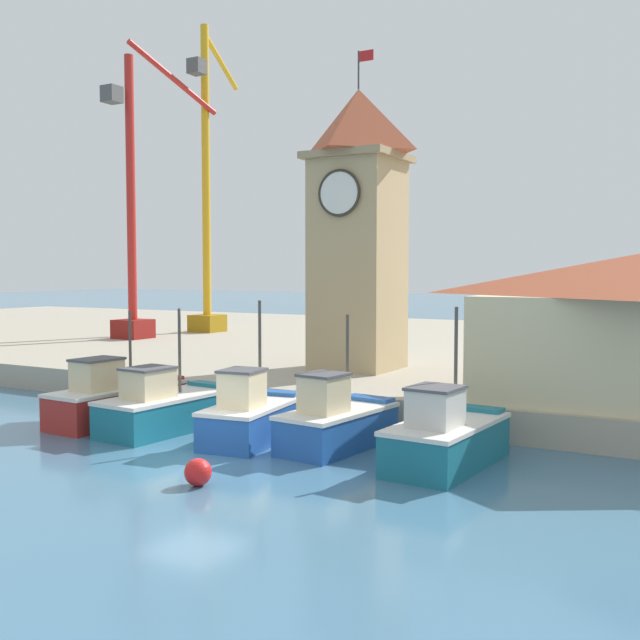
{
  "coord_description": "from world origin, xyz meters",
  "views": [
    {
      "loc": [
        13.27,
        -16.27,
        5.36
      ],
      "look_at": [
        -0.65,
        8.42,
        3.5
      ],
      "focal_mm": 42.0,
      "sensor_mm": 36.0,
      "label": 1
    }
  ],
  "objects_px": {
    "fishing_boat_mid_left": "(336,422)",
    "mooring_buoy": "(198,472)",
    "fishing_boat_far_left": "(116,400)",
    "clock_tower": "(358,222)",
    "fishing_boat_left_outer": "(166,408)",
    "fishing_boat_center": "(446,438)",
    "fishing_boat_left_inner": "(252,417)",
    "port_crane_far": "(207,214)",
    "port_crane_near": "(134,228)"
  },
  "relations": [
    {
      "from": "fishing_boat_left_outer",
      "to": "mooring_buoy",
      "type": "bearing_deg",
      "value": -42.38
    },
    {
      "from": "fishing_boat_left_inner",
      "to": "mooring_buoy",
      "type": "bearing_deg",
      "value": -71.17
    },
    {
      "from": "fishing_boat_center",
      "to": "port_crane_near",
      "type": "bearing_deg",
      "value": 148.53
    },
    {
      "from": "fishing_boat_left_inner",
      "to": "port_crane_far",
      "type": "bearing_deg",
      "value": 130.56
    },
    {
      "from": "fishing_boat_center",
      "to": "port_crane_near",
      "type": "distance_m",
      "value": 32.11
    },
    {
      "from": "fishing_boat_left_inner",
      "to": "port_crane_near",
      "type": "bearing_deg",
      "value": 141.04
    },
    {
      "from": "fishing_boat_center",
      "to": "mooring_buoy",
      "type": "bearing_deg",
      "value": -134.84
    },
    {
      "from": "fishing_boat_left_outer",
      "to": "clock_tower",
      "type": "bearing_deg",
      "value": 78.11
    },
    {
      "from": "fishing_boat_left_outer",
      "to": "fishing_boat_left_inner",
      "type": "relative_size",
      "value": 1.14
    },
    {
      "from": "clock_tower",
      "to": "mooring_buoy",
      "type": "distance_m",
      "value": 16.57
    },
    {
      "from": "fishing_boat_mid_left",
      "to": "port_crane_far",
      "type": "bearing_deg",
      "value": 134.96
    },
    {
      "from": "fishing_boat_far_left",
      "to": "fishing_boat_center",
      "type": "distance_m",
      "value": 12.27
    },
    {
      "from": "port_crane_near",
      "to": "port_crane_far",
      "type": "bearing_deg",
      "value": 82.56
    },
    {
      "from": "fishing_boat_center",
      "to": "clock_tower",
      "type": "bearing_deg",
      "value": 127.69
    },
    {
      "from": "fishing_boat_left_outer",
      "to": "mooring_buoy",
      "type": "distance_m",
      "value": 6.81
    },
    {
      "from": "fishing_boat_center",
      "to": "fishing_boat_left_inner",
      "type": "bearing_deg",
      "value": -179.02
    },
    {
      "from": "fishing_boat_mid_left",
      "to": "clock_tower",
      "type": "height_order",
      "value": "clock_tower"
    },
    {
      "from": "fishing_boat_far_left",
      "to": "clock_tower",
      "type": "bearing_deg",
      "value": 65.02
    },
    {
      "from": "mooring_buoy",
      "to": "clock_tower",
      "type": "bearing_deg",
      "value": 101.15
    },
    {
      "from": "fishing_boat_far_left",
      "to": "clock_tower",
      "type": "distance_m",
      "value": 12.79
    },
    {
      "from": "clock_tower",
      "to": "port_crane_far",
      "type": "height_order",
      "value": "port_crane_far"
    },
    {
      "from": "fishing_boat_left_inner",
      "to": "port_crane_far",
      "type": "distance_m",
      "value": 31.17
    },
    {
      "from": "mooring_buoy",
      "to": "port_crane_far",
      "type": "bearing_deg",
      "value": 127.53
    },
    {
      "from": "fishing_boat_left_outer",
      "to": "fishing_boat_mid_left",
      "type": "relative_size",
      "value": 1.15
    },
    {
      "from": "fishing_boat_left_outer",
      "to": "fishing_boat_mid_left",
      "type": "height_order",
      "value": "fishing_boat_left_outer"
    },
    {
      "from": "fishing_boat_left_outer",
      "to": "clock_tower",
      "type": "xyz_separation_m",
      "value": [
        2.13,
        10.1,
        6.69
      ]
    },
    {
      "from": "fishing_boat_far_left",
      "to": "port_crane_near",
      "type": "bearing_deg",
      "value": 131.43
    },
    {
      "from": "fishing_boat_left_outer",
      "to": "fishing_boat_mid_left",
      "type": "xyz_separation_m",
      "value": [
        6.16,
        0.61,
        0.02
      ]
    },
    {
      "from": "fishing_boat_mid_left",
      "to": "mooring_buoy",
      "type": "relative_size",
      "value": 6.31
    },
    {
      "from": "fishing_boat_far_left",
      "to": "fishing_boat_left_inner",
      "type": "height_order",
      "value": "fishing_boat_left_inner"
    },
    {
      "from": "fishing_boat_left_outer",
      "to": "mooring_buoy",
      "type": "xyz_separation_m",
      "value": [
        5.02,
        -4.58,
        -0.43
      ]
    },
    {
      "from": "fishing_boat_far_left",
      "to": "fishing_boat_left_inner",
      "type": "xyz_separation_m",
      "value": [
        5.91,
        -0.11,
        -0.01
      ]
    },
    {
      "from": "fishing_boat_far_left",
      "to": "fishing_boat_mid_left",
      "type": "bearing_deg",
      "value": 2.73
    },
    {
      "from": "fishing_boat_left_outer",
      "to": "port_crane_far",
      "type": "bearing_deg",
      "value": 125.09
    },
    {
      "from": "fishing_boat_center",
      "to": "port_crane_far",
      "type": "height_order",
      "value": "port_crane_far"
    },
    {
      "from": "fishing_boat_far_left",
      "to": "port_crane_near",
      "type": "xyz_separation_m",
      "value": [
        -14.41,
        16.32,
        7.26
      ]
    },
    {
      "from": "fishing_boat_far_left",
      "to": "fishing_boat_left_outer",
      "type": "height_order",
      "value": "fishing_boat_left_outer"
    },
    {
      "from": "fishing_boat_left_outer",
      "to": "mooring_buoy",
      "type": "height_order",
      "value": "fishing_boat_left_outer"
    },
    {
      "from": "clock_tower",
      "to": "mooring_buoy",
      "type": "xyz_separation_m",
      "value": [
        2.9,
        -14.69,
        -7.11
      ]
    },
    {
      "from": "mooring_buoy",
      "to": "fishing_boat_left_outer",
      "type": "bearing_deg",
      "value": 137.62
    },
    {
      "from": "fishing_boat_center",
      "to": "clock_tower",
      "type": "distance_m",
      "value": 14.18
    },
    {
      "from": "fishing_boat_center",
      "to": "mooring_buoy",
      "type": "xyz_separation_m",
      "value": [
        -4.76,
        -4.78,
        -0.45
      ]
    },
    {
      "from": "fishing_boat_left_outer",
      "to": "fishing_boat_far_left",
      "type": "bearing_deg",
      "value": 175.39
    },
    {
      "from": "fishing_boat_far_left",
      "to": "fishing_boat_left_outer",
      "type": "bearing_deg",
      "value": -4.61
    },
    {
      "from": "fishing_boat_far_left",
      "to": "fishing_boat_left_outer",
      "type": "distance_m",
      "value": 2.49
    },
    {
      "from": "fishing_boat_mid_left",
      "to": "mooring_buoy",
      "type": "bearing_deg",
      "value": -102.33
    },
    {
      "from": "fishing_boat_mid_left",
      "to": "port_crane_near",
      "type": "xyz_separation_m",
      "value": [
        -23.05,
        15.91,
        7.28
      ]
    },
    {
      "from": "fishing_boat_mid_left",
      "to": "fishing_boat_far_left",
      "type": "bearing_deg",
      "value": -177.27
    },
    {
      "from": "clock_tower",
      "to": "fishing_boat_left_outer",
      "type": "bearing_deg",
      "value": -101.89
    },
    {
      "from": "mooring_buoy",
      "to": "fishing_boat_far_left",
      "type": "bearing_deg",
      "value": 147.5
    }
  ]
}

